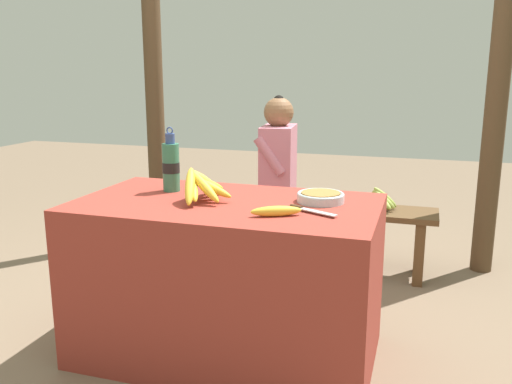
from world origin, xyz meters
name	(u,v)px	position (x,y,z in m)	size (l,w,h in m)	color
ground_plane	(228,352)	(0.00, 0.00, 0.00)	(12.00, 12.00, 0.00)	#75604C
market_counter	(227,279)	(0.00, 0.00, 0.36)	(1.31, 0.74, 0.72)	maroon
banana_bunch_ripe	(201,185)	(-0.11, -0.02, 0.79)	(0.22, 0.35, 0.16)	#4C381E
serving_bowl	(321,197)	(0.39, 0.12, 0.74)	(0.20, 0.20, 0.04)	silver
water_bottle	(171,166)	(-0.32, 0.12, 0.84)	(0.08, 0.08, 0.30)	#337556
loose_banana_front	(276,211)	(0.27, -0.17, 0.74)	(0.20, 0.13, 0.04)	gold
knife	(306,209)	(0.37, -0.07, 0.73)	(0.21, 0.12, 0.02)	#BCBCC1
wooden_bench	(298,213)	(0.04, 1.21, 0.36)	(1.74, 0.32, 0.42)	brown
seated_vendor	(271,170)	(-0.13, 1.17, 0.64)	(0.43, 0.41, 1.12)	#564C60
banana_bunch_green	(380,199)	(0.56, 1.20, 0.49)	(0.19, 0.30, 0.15)	#4C381E
support_post_near	(154,86)	(-1.12, 1.49, 1.16)	(0.13, 0.13, 2.32)	#4C3823
support_post_far	(498,90)	(1.20, 1.49, 1.16)	(0.13, 0.13, 2.32)	#4C3823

